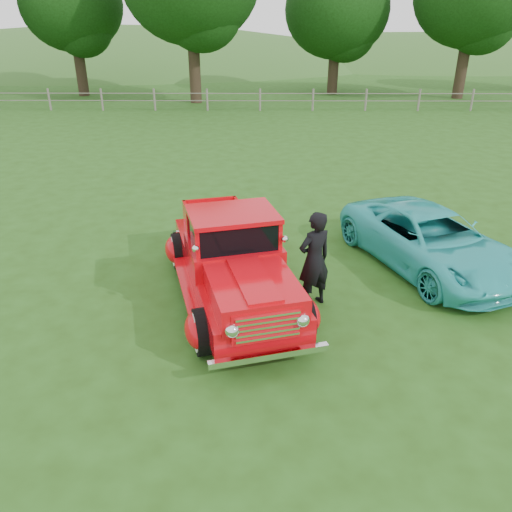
{
  "coord_description": "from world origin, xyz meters",
  "views": [
    {
      "loc": [
        0.04,
        -7.31,
        4.84
      ],
      "look_at": [
        -0.04,
        1.2,
        0.75
      ],
      "focal_mm": 35.0,
      "sensor_mm": 36.0,
      "label": 1
    }
  ],
  "objects_px": {
    "teal_sedan": "(430,240)",
    "tree_mid_west": "(72,5)",
    "red_pickup": "(233,261)",
    "man": "(314,260)",
    "tree_near_east": "(337,10)"
  },
  "relations": [
    {
      "from": "teal_sedan",
      "to": "red_pickup",
      "type": "bearing_deg",
      "value": 177.17
    },
    {
      "from": "red_pickup",
      "to": "tree_near_east",
      "type": "bearing_deg",
      "value": 63.59
    },
    {
      "from": "tree_mid_west",
      "to": "tree_near_east",
      "type": "bearing_deg",
      "value": 3.37
    },
    {
      "from": "tree_near_east",
      "to": "teal_sedan",
      "type": "distance_m",
      "value": 27.14
    },
    {
      "from": "tree_near_east",
      "to": "man",
      "type": "xyz_separation_m",
      "value": [
        -3.99,
        -28.27,
        -4.34
      ]
    },
    {
      "from": "tree_near_east",
      "to": "teal_sedan",
      "type": "xyz_separation_m",
      "value": [
        -1.4,
        -26.71,
        -4.63
      ]
    },
    {
      "from": "tree_mid_west",
      "to": "red_pickup",
      "type": "distance_m",
      "value": 29.83
    },
    {
      "from": "red_pickup",
      "to": "teal_sedan",
      "type": "height_order",
      "value": "red_pickup"
    },
    {
      "from": "tree_mid_west",
      "to": "red_pickup",
      "type": "relative_size",
      "value": 1.61
    },
    {
      "from": "tree_near_east",
      "to": "teal_sedan",
      "type": "bearing_deg",
      "value": -92.99
    },
    {
      "from": "red_pickup",
      "to": "man",
      "type": "distance_m",
      "value": 1.49
    },
    {
      "from": "teal_sedan",
      "to": "tree_mid_west",
      "type": "bearing_deg",
      "value": 99.53
    },
    {
      "from": "tree_mid_west",
      "to": "man",
      "type": "height_order",
      "value": "tree_mid_west"
    },
    {
      "from": "tree_near_east",
      "to": "man",
      "type": "height_order",
      "value": "tree_near_east"
    },
    {
      "from": "tree_mid_west",
      "to": "tree_near_east",
      "type": "xyz_separation_m",
      "value": [
        17.0,
        1.0,
        -0.3
      ]
    }
  ]
}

